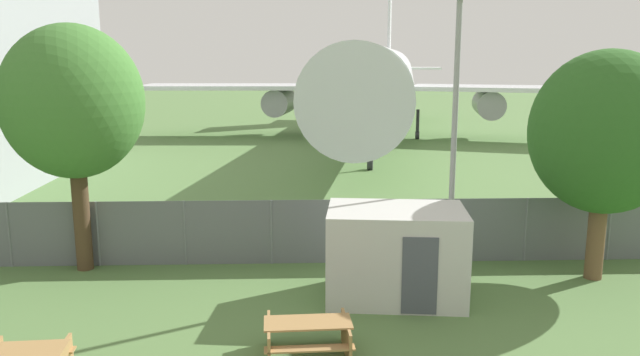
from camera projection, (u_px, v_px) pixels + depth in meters
name	position (u px, v px, depth m)	size (l,w,h in m)	color
perimeter_fence	(271.00, 232.00, 18.44)	(56.07, 0.07, 1.94)	slate
airplane	(381.00, 80.00, 44.42)	(36.17, 45.17, 13.37)	silver
portable_cabin	(396.00, 254.00, 15.78)	(3.65, 2.58, 2.34)	silver
picnic_bench_near_cabin	(308.00, 334.00, 12.81)	(1.86, 1.48, 0.76)	#A37A47
tree_near_hangar	(605.00, 133.00, 16.62)	(3.99, 3.99, 6.29)	brown
tree_behind_benches	(73.00, 103.00, 17.22)	(3.88, 3.88, 6.99)	#4C3823
light_mast	(456.00, 102.00, 17.19)	(0.44, 0.44, 7.97)	#99999E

